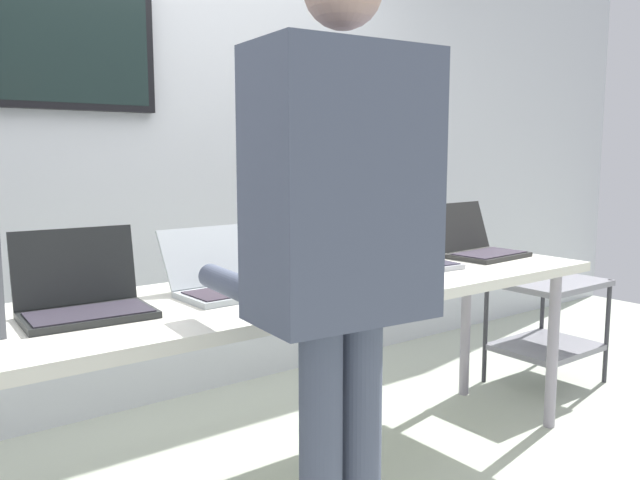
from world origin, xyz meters
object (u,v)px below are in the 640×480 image
at_px(laptop_station_4, 477,244).
at_px(storage_cart, 547,315).
at_px(laptop_station_2, 324,264).
at_px(laptop_station_0, 83,296).
at_px(workbench, 286,303).
at_px(laptop_station_1, 223,279).
at_px(laptop_station_3, 407,251).
at_px(person, 340,234).

height_order(laptop_station_4, storage_cart, laptop_station_4).
relative_size(laptop_station_2, laptop_station_4, 0.84).
distance_m(laptop_station_0, storage_cart, 2.49).
bearing_deg(laptop_station_2, workbench, -163.46).
distance_m(laptop_station_1, storage_cart, 2.03).
relative_size(workbench, laptop_station_3, 8.08).
bearing_deg(workbench, laptop_station_3, 5.88).
height_order(laptop_station_1, laptop_station_2, laptop_station_2).
bearing_deg(workbench, storage_cart, 3.30).
distance_m(laptop_station_0, person, 0.82).
bearing_deg(storage_cart, laptop_station_0, -178.70).
bearing_deg(person, laptop_station_0, 122.62).
height_order(workbench, laptop_station_0, laptop_station_0).
xyz_separation_m(workbench, laptop_station_3, (0.66, 0.07, 0.12)).
bearing_deg(laptop_station_2, laptop_station_1, -179.23).
relative_size(laptop_station_0, laptop_station_4, 0.99).
bearing_deg(laptop_station_3, laptop_station_1, -179.49).
distance_m(workbench, storage_cart, 1.80).
relative_size(workbench, laptop_station_4, 7.31).
height_order(workbench, laptop_station_3, laptop_station_3).
bearing_deg(person, laptop_station_4, 26.48).
relative_size(laptop_station_1, laptop_station_2, 1.10).
xyz_separation_m(laptop_station_1, person, (-0.04, -0.68, 0.22)).
relative_size(laptop_station_3, laptop_station_4, 0.90).
bearing_deg(person, laptop_station_3, 36.82).
xyz_separation_m(laptop_station_0, person, (0.43, -0.67, 0.22)).
bearing_deg(laptop_station_3, laptop_station_0, -179.07).
xyz_separation_m(workbench, laptop_station_4, (1.11, 0.06, 0.11)).
relative_size(workbench, storage_cart, 4.86).
bearing_deg(workbench, laptop_station_1, 164.35).
distance_m(workbench, laptop_station_1, 0.25).
height_order(laptop_station_3, laptop_station_4, laptop_station_3).
bearing_deg(laptop_station_0, laptop_station_1, 1.72).
height_order(laptop_station_1, storage_cart, laptop_station_1).
bearing_deg(laptop_station_4, laptop_station_2, 179.71).
height_order(laptop_station_1, laptop_station_3, laptop_station_3).
height_order(workbench, laptop_station_4, laptop_station_4).
relative_size(laptop_station_3, storage_cart, 0.60).
bearing_deg(laptop_station_1, workbench, -15.65).
distance_m(laptop_station_0, laptop_station_3, 1.35).
bearing_deg(laptop_station_4, laptop_station_3, 179.19).
height_order(laptop_station_2, laptop_station_3, laptop_station_3).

